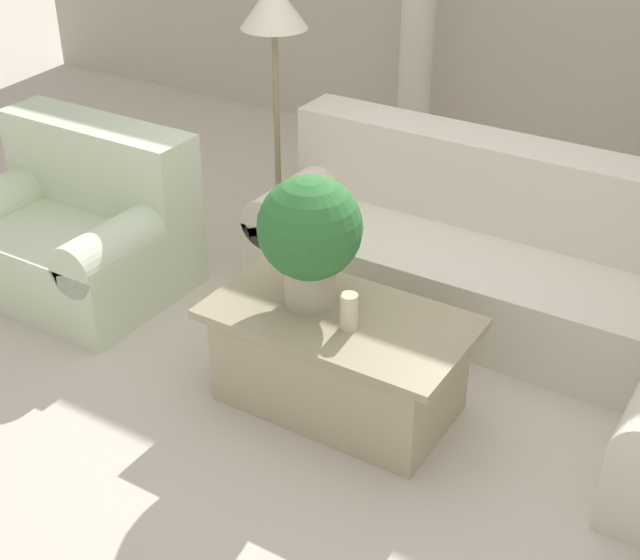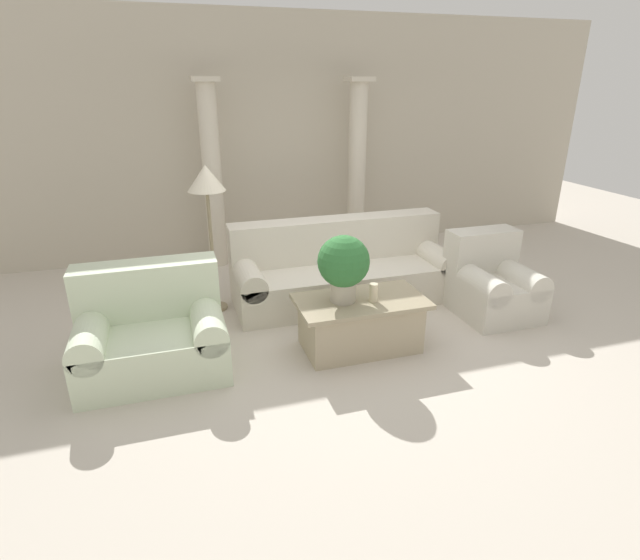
# 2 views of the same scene
# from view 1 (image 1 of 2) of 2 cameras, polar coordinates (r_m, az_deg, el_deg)

# --- Properties ---
(ground_plane) EXTENTS (16.00, 16.00, 0.00)m
(ground_plane) POSITION_cam_1_polar(r_m,az_deg,el_deg) (4.47, 3.17, -5.43)
(ground_plane) COLOR beige
(sofa_long) EXTENTS (2.47, 0.90, 0.89)m
(sofa_long) POSITION_cam_1_polar(r_m,az_deg,el_deg) (4.83, 10.63, 1.81)
(sofa_long) COLOR beige
(sofa_long) RESTS_ON ground_plane
(loveseat) EXTENTS (1.21, 0.90, 0.89)m
(loveseat) POSITION_cam_1_polar(r_m,az_deg,el_deg) (5.18, -15.22, 3.43)
(loveseat) COLOR beige
(loveseat) RESTS_ON ground_plane
(coffee_table) EXTENTS (1.18, 0.66, 0.49)m
(coffee_table) POSITION_cam_1_polar(r_m,az_deg,el_deg) (4.07, 1.21, -5.08)
(coffee_table) COLOR tan
(coffee_table) RESTS_ON ground_plane
(potted_plant) EXTENTS (0.46, 0.46, 0.61)m
(potted_plant) POSITION_cam_1_polar(r_m,az_deg,el_deg) (3.85, -0.66, 3.03)
(potted_plant) COLOR #B2A893
(potted_plant) RESTS_ON coffee_table
(pillar_candle) EXTENTS (0.08, 0.08, 0.17)m
(pillar_candle) POSITION_cam_1_polar(r_m,az_deg,el_deg) (3.80, 1.86, -2.04)
(pillar_candle) COLOR beige
(pillar_candle) RESTS_ON coffee_table
(floor_lamp) EXTENTS (0.38, 0.38, 1.56)m
(floor_lamp) POSITION_cam_1_polar(r_m,az_deg,el_deg) (5.18, -2.96, 16.26)
(floor_lamp) COLOR gray
(floor_lamp) RESTS_ON ground_plane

